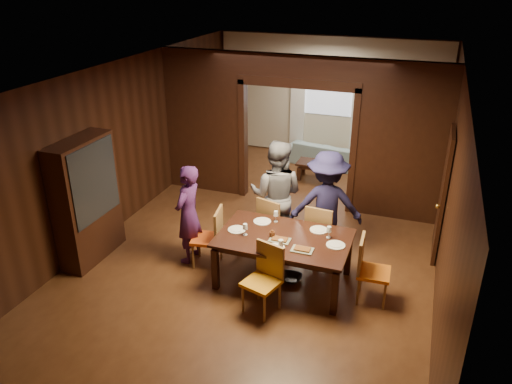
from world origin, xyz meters
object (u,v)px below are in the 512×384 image
at_px(sofa, 325,153).
at_px(chair_far_l, 275,223).
at_px(person_purple, 188,214).
at_px(person_navy, 326,205).
at_px(hutch, 87,201).
at_px(dining_table, 283,259).
at_px(chair_near, 261,281).
at_px(chair_far_r, 321,231).
at_px(chair_left, 207,237).
at_px(coffee_table, 315,171).
at_px(chair_right, 374,270).
at_px(person_grey, 276,195).

bearing_deg(sofa, chair_far_l, 100.06).
distance_m(person_purple, person_navy, 2.18).
bearing_deg(hutch, person_purple, 16.57).
height_order(dining_table, chair_far_l, chair_far_l).
bearing_deg(chair_near, chair_far_r, 91.40).
relative_size(sofa, chair_far_r, 1.89).
distance_m(person_purple, dining_table, 1.65).
bearing_deg(person_navy, chair_far_r, 61.58).
height_order(person_navy, chair_far_l, person_navy).
height_order(person_navy, sofa, person_navy).
xyz_separation_m(dining_table, hutch, (-3.12, -0.36, 0.62)).
relative_size(person_purple, dining_table, 0.84).
bearing_deg(sofa, chair_near, 103.12).
bearing_deg(person_purple, hutch, -69.97).
height_order(dining_table, chair_far_r, chair_far_r).
bearing_deg(chair_left, coffee_table, 158.52).
relative_size(chair_right, chair_far_l, 1.00).
bearing_deg(chair_right, chair_far_r, 45.17).
height_order(sofa, chair_right, chair_right).
height_order(dining_table, chair_near, chair_near).
height_order(person_purple, coffee_table, person_purple).
xyz_separation_m(person_navy, chair_far_l, (-0.81, -0.12, -0.41)).
height_order(sofa, coffee_table, sofa).
bearing_deg(coffee_table, chair_far_r, -74.97).
bearing_deg(dining_table, coffee_table, 96.76).
bearing_deg(person_purple, chair_far_r, 114.49).
bearing_deg(person_navy, dining_table, 52.90).
xyz_separation_m(person_navy, chair_far_r, (-0.03, -0.12, -0.41)).
relative_size(person_purple, hutch, 0.81).
relative_size(dining_table, chair_right, 1.97).
bearing_deg(sofa, hutch, 72.90).
xyz_separation_m(coffee_table, hutch, (-2.64, -4.37, 0.80)).
bearing_deg(person_purple, chair_far_l, 126.15).
bearing_deg(chair_left, chair_far_r, 105.76).
bearing_deg(chair_right, person_grey, 57.95).
bearing_deg(chair_far_r, chair_left, 30.69).
distance_m(dining_table, chair_far_r, 0.93).
height_order(chair_right, chair_far_l, same).
bearing_deg(hutch, person_grey, 26.55).
relative_size(person_grey, hutch, 0.93).
bearing_deg(chair_near, coffee_table, 111.57).
height_order(chair_far_l, chair_near, same).
height_order(person_grey, chair_left, person_grey).
height_order(coffee_table, chair_far_l, chair_far_l).
bearing_deg(coffee_table, person_purple, -105.91).
bearing_deg(chair_far_r, person_purple, 25.89).
xyz_separation_m(coffee_table, chair_left, (-0.80, -3.95, 0.28)).
bearing_deg(sofa, coffee_table, 98.78).
distance_m(person_grey, person_navy, 0.84).
bearing_deg(chair_far_r, person_navy, -98.97).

